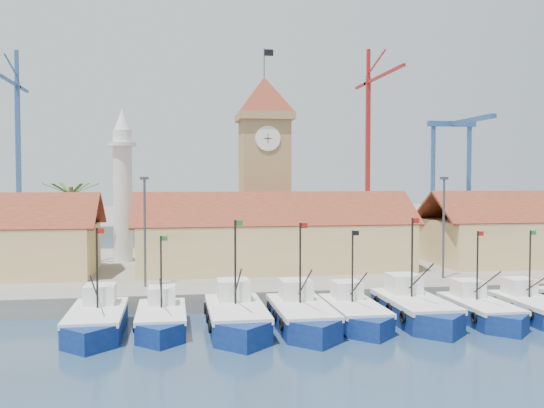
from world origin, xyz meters
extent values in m
plane|color=navy|center=(0.00, 0.00, 0.00)|extent=(400.00, 400.00, 0.00)
cube|color=gray|center=(0.00, 24.00, 0.75)|extent=(140.00, 32.00, 1.50)
cube|color=gray|center=(0.00, 110.00, 1.00)|extent=(240.00, 80.00, 2.00)
cube|color=navy|center=(-14.83, 3.29, 0.50)|extent=(3.52, 7.97, 1.81)
cube|color=navy|center=(-14.83, -0.69, 0.50)|extent=(3.52, 3.52, 1.81)
cube|color=silver|center=(-14.83, 3.29, 1.41)|extent=(3.59, 8.19, 0.35)
cube|color=silver|center=(-14.83, 5.29, 2.21)|extent=(2.11, 2.21, 1.41)
cylinder|color=black|center=(-14.83, 3.80, 4.23)|extent=(0.14, 0.14, 5.63)
cube|color=#A5140F|center=(-14.58, 3.80, 6.84)|extent=(0.50, 0.02, 0.35)
cube|color=navy|center=(-10.55, 3.35, 0.46)|extent=(3.22, 7.28, 1.65)
cube|color=navy|center=(-10.55, -0.29, 0.46)|extent=(3.22, 3.22, 1.65)
cube|color=silver|center=(-10.55, 3.35, 1.29)|extent=(3.28, 7.48, 0.32)
cube|color=silver|center=(-10.55, 5.17, 2.02)|extent=(1.93, 2.02, 1.29)
cylinder|color=black|center=(-10.55, 3.81, 3.86)|extent=(0.13, 0.13, 5.15)
cube|color=#197226|center=(-10.33, 3.81, 6.25)|extent=(0.46, 0.02, 0.32)
cube|color=navy|center=(-5.48, 2.57, 0.54)|extent=(3.76, 8.50, 1.93)
cube|color=navy|center=(-5.48, -1.68, 0.54)|extent=(3.76, 3.76, 1.93)
cube|color=silver|center=(-5.48, 2.57, 1.50)|extent=(3.83, 8.74, 0.38)
cube|color=silver|center=(-5.48, 4.70, 2.36)|extent=(2.25, 2.36, 1.50)
cylinder|color=black|center=(-5.48, 3.11, 4.51)|extent=(0.15, 0.15, 6.01)
cube|color=#197226|center=(-5.21, 3.11, 7.30)|extent=(0.54, 0.02, 0.38)
cube|color=navy|center=(-0.93, 2.41, 0.52)|extent=(3.65, 8.26, 1.88)
cube|color=navy|center=(-0.93, -1.72, 0.52)|extent=(3.65, 3.65, 1.88)
cube|color=silver|center=(-0.93, 2.41, 1.46)|extent=(3.72, 8.48, 0.36)
cube|color=silver|center=(-0.93, 4.47, 2.29)|extent=(2.19, 2.29, 1.46)
cylinder|color=black|center=(-0.93, 2.93, 4.38)|extent=(0.15, 0.15, 5.84)
cube|color=#A5140F|center=(-0.67, 2.93, 7.09)|extent=(0.52, 0.02, 0.36)
cube|color=navy|center=(2.99, 2.86, 0.48)|extent=(3.33, 7.53, 1.71)
cube|color=navy|center=(2.99, -0.91, 0.48)|extent=(3.33, 3.33, 1.71)
cube|color=silver|center=(2.99, 2.86, 1.33)|extent=(3.39, 7.74, 0.33)
cube|color=silver|center=(2.99, 4.74, 2.09)|extent=(2.00, 2.09, 1.33)
cylinder|color=black|center=(2.99, 3.33, 3.99)|extent=(0.13, 0.13, 5.32)
cube|color=black|center=(3.23, 3.33, 6.47)|extent=(0.48, 0.02, 0.33)
cube|color=navy|center=(7.59, 3.02, 0.54)|extent=(3.75, 8.48, 1.93)
cube|color=navy|center=(7.59, -1.22, 0.54)|extent=(3.75, 3.75, 1.93)
cube|color=silver|center=(7.59, 3.02, 1.50)|extent=(3.82, 8.72, 0.37)
cube|color=silver|center=(7.59, 5.14, 2.36)|extent=(2.25, 2.36, 1.50)
cylinder|color=black|center=(7.59, 3.56, 4.50)|extent=(0.15, 0.15, 6.00)
cube|color=#A5140F|center=(7.86, 3.56, 7.28)|extent=(0.54, 0.02, 0.37)
cube|color=navy|center=(12.33, 2.29, 0.47)|extent=(3.27, 7.39, 1.68)
cube|color=navy|center=(12.33, -1.41, 0.47)|extent=(3.27, 3.27, 1.68)
cube|color=silver|center=(12.33, 2.29, 1.31)|extent=(3.33, 7.60, 0.33)
cube|color=silver|center=(12.33, 4.14, 2.05)|extent=(1.96, 2.05, 1.31)
cylinder|color=black|center=(12.33, 2.76, 3.92)|extent=(0.13, 0.13, 5.23)
cube|color=#A5140F|center=(12.56, 2.76, 6.35)|extent=(0.47, 0.02, 0.33)
cube|color=navy|center=(16.62, 2.43, 0.47)|extent=(3.26, 7.37, 1.67)
cube|color=silver|center=(16.62, 2.43, 1.30)|extent=(3.32, 7.57, 0.33)
cube|color=silver|center=(16.62, 4.27, 2.05)|extent=(1.95, 2.05, 1.30)
cylinder|color=black|center=(16.62, 2.90, 3.91)|extent=(0.13, 0.13, 5.21)
cube|color=#197226|center=(16.86, 2.90, 6.33)|extent=(0.47, 0.02, 0.33)
cube|color=#DEC17A|center=(0.00, 20.00, 3.75)|extent=(26.00, 10.00, 4.50)
cube|color=brown|center=(0.00, 17.50, 7.50)|extent=(27.04, 5.13, 3.21)
cube|color=brown|center=(0.00, 22.50, 7.50)|extent=(27.04, 5.13, 3.21)
cube|color=#9E7851|center=(0.00, 26.00, 9.00)|extent=(5.00, 5.00, 15.00)
cube|color=#9E7851|center=(0.00, 26.00, 16.90)|extent=(5.80, 5.80, 0.80)
pyramid|color=brown|center=(0.00, 26.00, 19.20)|extent=(5.80, 5.80, 4.00)
cylinder|color=white|center=(0.00, 23.45, 14.50)|extent=(2.60, 0.15, 2.60)
cube|color=black|center=(0.00, 23.37, 14.50)|extent=(0.08, 0.02, 1.00)
cube|color=black|center=(0.00, 23.37, 14.50)|extent=(0.80, 0.02, 0.08)
cylinder|color=#3F3F44|center=(0.00, 26.00, 22.70)|extent=(0.10, 0.10, 3.00)
cube|color=black|center=(0.50, 26.00, 23.80)|extent=(1.00, 0.03, 0.70)
cylinder|color=silver|center=(-15.00, 28.00, 8.50)|extent=(2.00, 2.00, 14.00)
cylinder|color=silver|center=(-15.00, 28.00, 14.00)|extent=(3.00, 3.00, 0.40)
cone|color=silver|center=(-15.00, 28.00, 16.60)|extent=(1.80, 1.80, 2.40)
cylinder|color=brown|center=(-20.00, 26.00, 5.50)|extent=(0.44, 0.44, 8.00)
cube|color=#276021|center=(-18.60, 26.00, 9.30)|extent=(2.80, 0.35, 1.18)
cube|color=#276021|center=(-19.30, 27.21, 9.30)|extent=(1.71, 2.60, 1.18)
cube|color=#276021|center=(-20.70, 27.21, 9.30)|extent=(1.71, 2.60, 1.18)
cube|color=#276021|center=(-21.40, 26.00, 9.30)|extent=(2.80, 0.35, 1.18)
cube|color=#276021|center=(-20.70, 24.79, 9.30)|extent=(1.71, 2.60, 1.18)
cube|color=#276021|center=(-19.30, 24.79, 9.30)|extent=(1.71, 2.60, 1.18)
cylinder|color=#3F3F44|center=(-12.00, 12.00, 6.00)|extent=(0.20, 0.20, 9.00)
cube|color=#3F3F44|center=(-12.00, 12.00, 10.40)|extent=(0.70, 0.25, 0.25)
cylinder|color=#3F3F44|center=(14.00, 12.00, 6.00)|extent=(0.20, 0.20, 9.00)
cube|color=#3F3F44|center=(14.00, 12.00, 10.40)|extent=(0.70, 0.25, 0.25)
cube|color=#2B4F86|center=(-44.60, 108.00, 17.24)|extent=(1.00, 1.00, 30.48)
cube|color=#2B4F86|center=(-44.60, 99.09, 31.48)|extent=(0.60, 22.28, 0.60)
cube|color=#2B4F86|center=(-44.60, 113.00, 31.48)|extent=(0.60, 10.00, 0.60)
cube|color=#2B4F86|center=(-44.60, 108.00, 35.98)|extent=(0.80, 0.80, 7.00)
cube|color=maroon|center=(37.70, 105.00, 18.43)|extent=(1.00, 1.00, 32.85)
cube|color=maroon|center=(37.70, 94.64, 33.85)|extent=(0.60, 25.91, 0.60)
cube|color=maroon|center=(37.70, 110.00, 33.85)|extent=(0.60, 10.00, 0.60)
cube|color=maroon|center=(37.70, 105.00, 38.35)|extent=(0.80, 0.80, 7.00)
cube|color=#2B4F86|center=(57.00, 110.00, 13.00)|extent=(0.90, 0.90, 22.00)
cube|color=#2B4F86|center=(67.00, 110.00, 13.00)|extent=(0.90, 0.90, 22.00)
cube|color=#2B4F86|center=(62.00, 110.00, 24.50)|extent=(13.00, 1.40, 1.40)
cube|color=#2B4F86|center=(62.00, 100.00, 24.50)|extent=(1.40, 22.00, 1.00)
camera|label=1|loc=(-9.71, -38.39, 10.42)|focal=40.00mm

